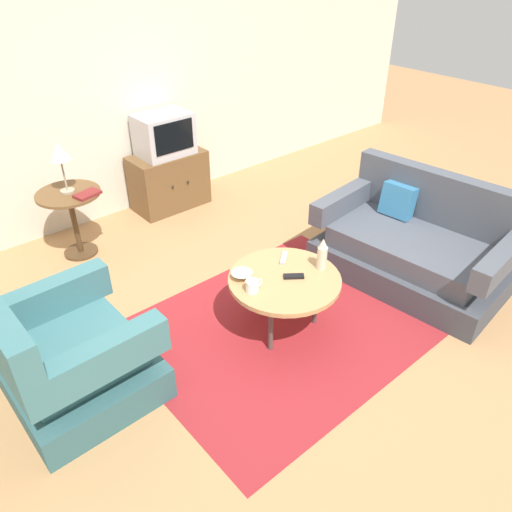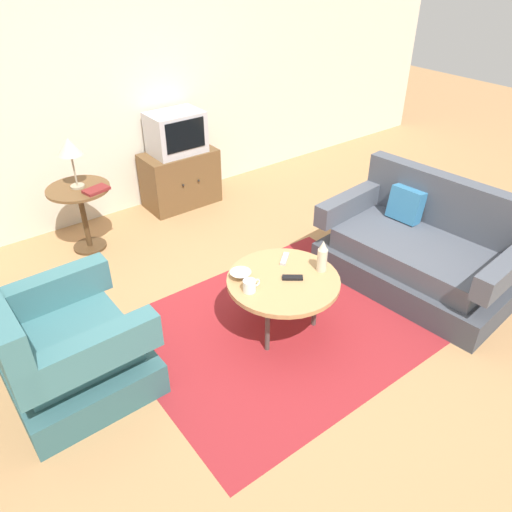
% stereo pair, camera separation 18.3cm
% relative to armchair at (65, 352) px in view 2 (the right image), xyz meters
% --- Properties ---
extents(ground_plane, '(16.00, 16.00, 0.00)m').
position_rel_armchair_xyz_m(ground_plane, '(1.49, -0.36, -0.31)').
color(ground_plane, '#AD7F51').
extents(back_wall, '(9.00, 0.12, 2.70)m').
position_rel_armchair_xyz_m(back_wall, '(1.49, 2.20, 1.04)').
color(back_wall, beige).
rests_on(back_wall, ground).
extents(area_rug, '(2.17, 1.75, 0.00)m').
position_rel_armchair_xyz_m(area_rug, '(1.46, -0.39, -0.31)').
color(area_rug, maroon).
rests_on(area_rug, ground).
extents(armchair, '(0.86, 0.89, 0.89)m').
position_rel_armchair_xyz_m(armchair, '(0.00, 0.00, 0.00)').
color(armchair, '#325C60').
rests_on(armchair, ground).
extents(couch, '(1.03, 1.62, 0.87)m').
position_rel_armchair_xyz_m(couch, '(2.78, -0.61, -0.02)').
color(couch, '#3E424B').
rests_on(couch, ground).
extents(coffee_table, '(0.81, 0.81, 0.47)m').
position_rel_armchair_xyz_m(coffee_table, '(1.46, -0.39, 0.12)').
color(coffee_table, tan).
rests_on(coffee_table, ground).
extents(side_table, '(0.56, 0.56, 0.63)m').
position_rel_armchair_xyz_m(side_table, '(0.75, 1.61, 0.15)').
color(side_table, brown).
rests_on(side_table, ground).
extents(tv_stand, '(0.78, 0.45, 0.60)m').
position_rel_armchair_xyz_m(tv_stand, '(1.92, 1.88, -0.01)').
color(tv_stand, brown).
rests_on(tv_stand, ground).
extents(television, '(0.55, 0.40, 0.42)m').
position_rel_armchair_xyz_m(television, '(1.92, 1.89, 0.50)').
color(television, '#B7B7BC').
rests_on(television, tv_stand).
extents(table_lamp, '(0.21, 0.21, 0.45)m').
position_rel_armchair_xyz_m(table_lamp, '(0.75, 1.62, 0.68)').
color(table_lamp, '#9E937A').
rests_on(table_lamp, side_table).
extents(vase, '(0.07, 0.07, 0.25)m').
position_rel_armchair_xyz_m(vase, '(1.75, -0.48, 0.28)').
color(vase, beige).
rests_on(vase, coffee_table).
extents(mug, '(0.14, 0.09, 0.09)m').
position_rel_armchair_xyz_m(mug, '(1.19, -0.36, 0.20)').
color(mug, white).
rests_on(mug, coffee_table).
extents(bowl, '(0.15, 0.15, 0.05)m').
position_rel_armchair_xyz_m(bowl, '(1.23, -0.20, 0.18)').
color(bowl, silver).
rests_on(bowl, coffee_table).
extents(tv_remote_dark, '(0.15, 0.13, 0.02)m').
position_rel_armchair_xyz_m(tv_remote_dark, '(1.51, -0.43, 0.17)').
color(tv_remote_dark, black).
rests_on(tv_remote_dark, coffee_table).
extents(tv_remote_silver, '(0.15, 0.13, 0.02)m').
position_rel_armchair_xyz_m(tv_remote_silver, '(1.63, -0.21, 0.17)').
color(tv_remote_silver, '#B2B2B7').
rests_on(tv_remote_silver, coffee_table).
extents(book, '(0.24, 0.18, 0.03)m').
position_rel_armchair_xyz_m(book, '(0.85, 1.44, 0.33)').
color(book, maroon).
rests_on(book, side_table).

